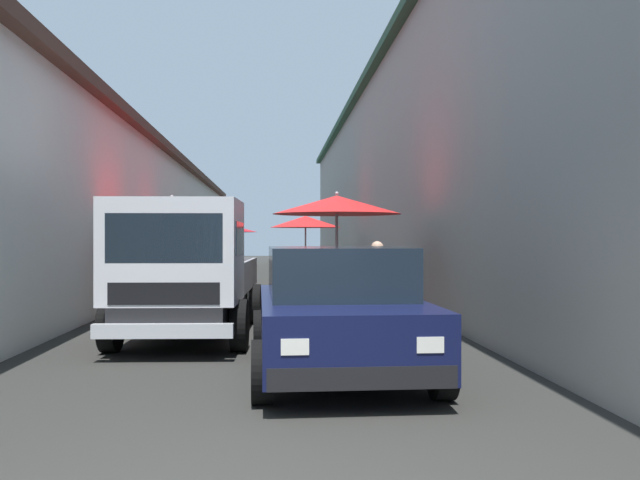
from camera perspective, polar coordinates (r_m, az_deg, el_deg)
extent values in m
plane|color=#282826|center=(17.00, -4.61, -5.13)|extent=(90.00, 90.00, 0.00)
cube|color=silver|center=(20.40, -23.73, 1.71)|extent=(49.50, 7.00, 4.25)
cube|color=#4C3328|center=(20.59, -23.74, 7.97)|extent=(49.80, 7.50, 0.24)
cube|color=gray|center=(20.32, 14.83, 4.93)|extent=(49.50, 7.00, 6.53)
cube|color=#284C38|center=(20.88, 14.83, 14.23)|extent=(49.80, 7.50, 0.24)
cylinder|color=#9E9EA3|center=(14.35, -12.48, -1.31)|extent=(0.06, 0.06, 2.39)
cone|color=red|center=(14.37, -12.48, 2.83)|extent=(2.61, 2.61, 0.32)
sphere|color=#9E9EA3|center=(14.38, -12.48, 3.62)|extent=(0.07, 0.07, 0.07)
cube|color=#9E7547|center=(14.25, -13.36, -4.57)|extent=(0.86, 0.70, 0.78)
sphere|color=orange|center=(13.99, -12.86, -2.87)|extent=(0.09, 0.09, 0.09)
sphere|color=orange|center=(14.31, -13.30, -2.59)|extent=(0.09, 0.09, 0.09)
sphere|color=orange|center=(14.18, -12.71, -2.83)|extent=(0.09, 0.09, 0.09)
sphere|color=orange|center=(14.38, -13.46, -2.79)|extent=(0.09, 0.09, 0.09)
cylinder|color=#9E9EA3|center=(22.34, -1.24, -0.91)|extent=(0.06, 0.06, 2.32)
cone|color=red|center=(22.34, -1.24, 1.57)|extent=(2.36, 2.36, 0.39)
sphere|color=#9E9EA3|center=(22.35, -1.24, 2.17)|extent=(0.07, 0.07, 0.07)
cube|color=brown|center=(22.54, -0.90, -2.77)|extent=(0.85, 0.68, 0.85)
sphere|color=orange|center=(22.75, -1.37, -1.43)|extent=(0.09, 0.09, 0.09)
sphere|color=orange|center=(22.72, -0.44, -1.57)|extent=(0.09, 0.09, 0.09)
sphere|color=orange|center=(22.72, -1.33, -1.57)|extent=(0.09, 0.09, 0.09)
sphere|color=orange|center=(22.23, -1.42, -1.60)|extent=(0.09, 0.09, 0.09)
sphere|color=orange|center=(22.46, -1.05, -1.59)|extent=(0.09, 0.09, 0.09)
cylinder|color=#9E9EA3|center=(12.51, 1.43, -1.59)|extent=(0.06, 0.06, 2.36)
cone|color=red|center=(12.52, 1.43, 3.01)|extent=(2.41, 2.41, 0.35)
sphere|color=#9E9EA3|center=(12.53, 1.43, 3.98)|extent=(0.07, 0.07, 0.07)
cube|color=olive|center=(12.59, 1.01, -5.22)|extent=(0.97, 0.73, 0.76)
sphere|color=orange|center=(12.76, 1.69, -3.24)|extent=(0.09, 0.09, 0.09)
sphere|color=orange|center=(12.62, 1.90, -3.27)|extent=(0.09, 0.09, 0.09)
sphere|color=orange|center=(12.72, -0.10, -3.00)|extent=(0.09, 0.09, 0.09)
sphere|color=orange|center=(12.75, 1.46, -3.24)|extent=(0.09, 0.09, 0.09)
sphere|color=orange|center=(12.53, 1.77, -3.30)|extent=(0.09, 0.09, 0.09)
sphere|color=orange|center=(12.48, 0.46, -3.31)|extent=(0.09, 0.09, 0.09)
cylinder|color=#9E9EA3|center=(18.25, -9.77, -1.46)|extent=(0.06, 0.06, 2.11)
cone|color=red|center=(18.25, -9.77, 1.27)|extent=(2.81, 2.81, 0.37)
sphere|color=#9E9EA3|center=(18.25, -9.77, 1.98)|extent=(0.07, 0.07, 0.07)
cube|color=#9E7547|center=(18.02, -9.10, -3.58)|extent=(0.79, 0.58, 0.79)
sphere|color=orange|center=(18.25, -9.60, -2.15)|extent=(0.09, 0.09, 0.09)
sphere|color=orange|center=(17.99, -9.03, -2.18)|extent=(0.09, 0.09, 0.09)
sphere|color=orange|center=(18.06, -9.15, -2.17)|extent=(0.09, 0.09, 0.09)
cube|color=#0F1438|center=(7.73, 1.44, -7.16)|extent=(3.94, 1.81, 0.64)
cube|color=#19232D|center=(7.83, 1.31, -2.66)|extent=(2.38, 1.57, 0.56)
cube|color=black|center=(5.90, 3.63, -11.60)|extent=(0.14, 1.65, 0.20)
cube|color=silver|center=(5.95, 9.31, -8.76)|extent=(0.07, 0.24, 0.14)
cube|color=silver|center=(5.77, -2.16, -9.04)|extent=(0.07, 0.24, 0.14)
cylinder|color=black|center=(6.65, 10.31, -10.71)|extent=(0.60, 0.21, 0.60)
cylinder|color=black|center=(6.41, -4.95, -11.11)|extent=(0.60, 0.21, 0.60)
cylinder|color=black|center=(9.20, 5.84, -7.70)|extent=(0.60, 0.21, 0.60)
cylinder|color=black|center=(9.03, -5.04, -7.84)|extent=(0.60, 0.21, 0.60)
cube|color=black|center=(11.02, -10.65, -5.36)|extent=(4.85, 1.65, 0.36)
cube|color=silver|center=(9.37, -12.20, -0.93)|extent=(1.60, 1.81, 1.40)
cube|color=#19232D|center=(8.64, -13.10, 0.15)|extent=(0.12, 1.47, 0.63)
cube|color=#19232D|center=(9.37, -12.20, 0.14)|extent=(1.11, 1.81, 0.45)
cube|color=black|center=(8.66, -13.11, -4.45)|extent=(0.11, 1.40, 0.28)
cube|color=silver|center=(8.63, -13.21, -7.54)|extent=(0.19, 1.75, 0.18)
cube|color=gray|center=(11.71, -6.04, -2.93)|extent=(3.16, 0.18, 0.50)
cube|color=gray|center=(11.95, -13.94, -2.87)|extent=(3.16, 0.18, 0.50)
cube|color=gray|center=(13.33, -9.06, -2.56)|extent=(0.12, 1.65, 0.50)
cylinder|color=black|center=(9.32, -6.86, -7.22)|extent=(0.73, 0.25, 0.72)
cylinder|color=black|center=(9.64, -17.36, -6.98)|extent=(0.73, 0.25, 0.72)
cylinder|color=black|center=(12.37, -5.57, -5.42)|extent=(0.73, 0.25, 0.72)
cylinder|color=black|center=(12.60, -13.57, -5.31)|extent=(0.73, 0.25, 0.72)
cylinder|color=navy|center=(11.01, 4.83, -6.03)|extent=(0.14, 0.14, 0.75)
cylinder|color=navy|center=(10.86, 4.95, -6.11)|extent=(0.14, 0.14, 0.75)
cube|color=#4C8C59|center=(10.88, 4.89, -2.65)|extent=(0.44, 0.20, 0.56)
sphere|color=tan|center=(10.87, 4.89, -0.64)|extent=(0.21, 0.21, 0.21)
cylinder|color=#4C8C59|center=(11.15, 4.69, -2.44)|extent=(0.08, 0.08, 0.50)
cylinder|color=#4C8C59|center=(10.62, 5.10, -2.57)|extent=(0.08, 0.08, 0.50)
cylinder|color=black|center=(13.50, -10.46, -5.55)|extent=(0.44, 0.11, 0.44)
cylinder|color=black|center=(12.26, -10.92, -6.12)|extent=(0.44, 0.13, 0.44)
cube|color=red|center=(12.83, -10.70, -5.62)|extent=(0.91, 0.31, 0.08)
ellipsoid|color=black|center=(12.50, -10.81, -4.07)|extent=(0.57, 0.28, 0.20)
cube|color=red|center=(13.41, -10.48, -3.66)|extent=(0.15, 0.32, 0.56)
cylinder|color=silver|center=(13.34, -10.50, -3.25)|extent=(0.28, 0.07, 0.68)
cylinder|color=black|center=(13.24, -10.53, -1.76)|extent=(0.55, 0.06, 0.04)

